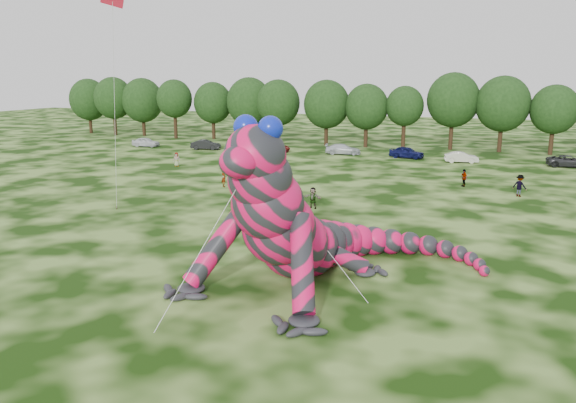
# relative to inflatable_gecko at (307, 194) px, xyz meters

# --- Properties ---
(ground) EXTENTS (240.00, 240.00, 0.00)m
(ground) POSITION_rel_inflatable_gecko_xyz_m (-4.93, -4.34, -4.23)
(ground) COLOR #16330A
(ground) RESTS_ON ground
(inflatable_gecko) EXTENTS (17.80, 19.78, 8.47)m
(inflatable_gecko) POSITION_rel_inflatable_gecko_xyz_m (0.00, 0.00, 0.00)
(inflatable_gecko) COLOR #DD0E50
(inflatable_gecko) RESTS_ON ground
(flying_kite) EXTENTS (4.50, 4.18, 15.85)m
(flying_kite) POSITION_rel_inflatable_gecko_xyz_m (-14.94, 4.90, 9.55)
(flying_kite) COLOR red
(flying_kite) RESTS_ON ground
(tree_0) EXTENTS (6.91, 6.22, 9.51)m
(tree_0) POSITION_rel_inflatable_gecko_xyz_m (-59.49, 54.89, 0.52)
(tree_0) COLOR black
(tree_0) RESTS_ON ground
(tree_1) EXTENTS (6.74, 6.07, 9.81)m
(tree_1) POSITION_rel_inflatable_gecko_xyz_m (-53.28, 53.71, 0.67)
(tree_1) COLOR black
(tree_1) RESTS_ON ground
(tree_2) EXTENTS (7.04, 6.34, 9.64)m
(tree_2) POSITION_rel_inflatable_gecko_xyz_m (-47.95, 54.42, 0.59)
(tree_2) COLOR black
(tree_2) RESTS_ON ground
(tree_3) EXTENTS (5.81, 5.23, 9.44)m
(tree_3) POSITION_rel_inflatable_gecko_xyz_m (-40.65, 52.73, 0.49)
(tree_3) COLOR black
(tree_3) RESTS_ON ground
(tree_4) EXTENTS (6.22, 5.60, 9.06)m
(tree_4) POSITION_rel_inflatable_gecko_xyz_m (-34.57, 54.37, 0.30)
(tree_4) COLOR black
(tree_4) RESTS_ON ground
(tree_5) EXTENTS (7.16, 6.44, 9.80)m
(tree_5) POSITION_rel_inflatable_gecko_xyz_m (-28.05, 54.09, 0.67)
(tree_5) COLOR black
(tree_5) RESTS_ON ground
(tree_6) EXTENTS (6.52, 5.86, 9.49)m
(tree_6) POSITION_rel_inflatable_gecko_xyz_m (-22.49, 52.34, 0.51)
(tree_6) COLOR black
(tree_6) RESTS_ON ground
(tree_7) EXTENTS (6.68, 6.01, 9.48)m
(tree_7) POSITION_rel_inflatable_gecko_xyz_m (-15.01, 52.46, 0.50)
(tree_7) COLOR black
(tree_7) RESTS_ON ground
(tree_8) EXTENTS (6.14, 5.53, 8.94)m
(tree_8) POSITION_rel_inflatable_gecko_xyz_m (-9.15, 52.64, 0.24)
(tree_8) COLOR black
(tree_8) RESTS_ON ground
(tree_9) EXTENTS (5.27, 4.74, 8.68)m
(tree_9) POSITION_rel_inflatable_gecko_xyz_m (-3.86, 53.00, 0.11)
(tree_9) COLOR black
(tree_9) RESTS_ON ground
(tree_10) EXTENTS (7.09, 6.38, 10.50)m
(tree_10) POSITION_rel_inflatable_gecko_xyz_m (2.47, 54.24, 1.02)
(tree_10) COLOR black
(tree_10) RESTS_ON ground
(tree_11) EXTENTS (7.01, 6.31, 10.07)m
(tree_11) POSITION_rel_inflatable_gecko_xyz_m (8.86, 53.85, 0.80)
(tree_11) COLOR black
(tree_11) RESTS_ON ground
(tree_12) EXTENTS (5.99, 5.39, 8.97)m
(tree_12) POSITION_rel_inflatable_gecko_xyz_m (15.08, 53.40, 0.25)
(tree_12) COLOR black
(tree_12) RESTS_ON ground
(car_0) EXTENTS (4.11, 2.00, 1.35)m
(car_0) POSITION_rel_inflatable_gecko_xyz_m (-38.84, 41.77, -3.56)
(car_0) COLOR silver
(car_0) RESTS_ON ground
(car_1) EXTENTS (4.28, 2.24, 1.34)m
(car_1) POSITION_rel_inflatable_gecko_xyz_m (-29.22, 42.06, -3.56)
(car_1) COLOR black
(car_1) RESTS_ON ground
(car_2) EXTENTS (4.87, 2.90, 1.27)m
(car_2) POSITION_rel_inflatable_gecko_xyz_m (-19.51, 43.27, -3.60)
(car_2) COLOR maroon
(car_2) RESTS_ON ground
(car_3) EXTENTS (4.90, 2.79, 1.34)m
(car_3) POSITION_rel_inflatable_gecko_xyz_m (-10.17, 44.19, -3.56)
(car_3) COLOR silver
(car_3) RESTS_ON ground
(car_4) EXTENTS (4.48, 2.34, 1.45)m
(car_4) POSITION_rel_inflatable_gecko_xyz_m (-1.85, 43.71, -3.51)
(car_4) COLOR #0E1246
(car_4) RESTS_ON ground
(car_5) EXTENTS (4.07, 2.09, 1.28)m
(car_5) POSITION_rel_inflatable_gecko_xyz_m (4.79, 42.24, -3.59)
(car_5) COLOR beige
(car_5) RESTS_ON ground
(car_6) EXTENTS (4.96, 2.74, 1.31)m
(car_6) POSITION_rel_inflatable_gecko_xyz_m (16.33, 43.28, -3.58)
(car_6) COLOR #28282B
(car_6) RESTS_ON ground
(spectator_3) EXTENTS (0.87, 1.00, 1.62)m
(spectator_3) POSITION_rel_inflatable_gecko_xyz_m (6.04, 27.25, -3.42)
(spectator_3) COLOR gray
(spectator_3) RESTS_ON ground
(spectator_2) EXTENTS (1.41, 1.18, 1.89)m
(spectator_2) POSITION_rel_inflatable_gecko_xyz_m (10.78, 24.33, -3.29)
(spectator_2) COLOR gray
(spectator_2) RESTS_ON ground
(spectator_5) EXTENTS (1.59, 0.67, 1.66)m
(spectator_5) POSITION_rel_inflatable_gecko_xyz_m (-4.29, 13.97, -3.40)
(spectator_5) COLOR gray
(spectator_5) RESTS_ON ground
(spectator_4) EXTENTS (0.89, 0.74, 1.57)m
(spectator_4) POSITION_rel_inflatable_gecko_xyz_m (-25.16, 27.98, -3.45)
(spectator_4) COLOR gray
(spectator_4) RESTS_ON ground
(spectator_0) EXTENTS (0.72, 0.71, 1.68)m
(spectator_0) POSITION_rel_inflatable_gecko_xyz_m (-14.67, 19.15, -3.39)
(spectator_0) COLOR gray
(spectator_0) RESTS_ON ground
(spectator_1) EXTENTS (1.04, 1.04, 1.70)m
(spectator_1) POSITION_rel_inflatable_gecko_xyz_m (-7.94, 16.75, -3.38)
(spectator_1) COLOR gray
(spectator_1) RESTS_ON ground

